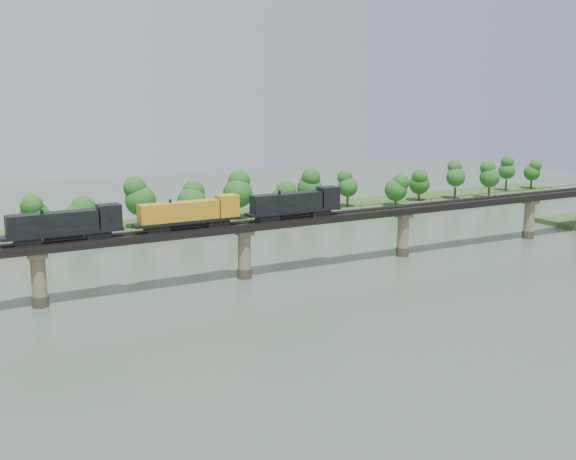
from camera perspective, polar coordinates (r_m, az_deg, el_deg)
ground at (r=122.05m, az=2.61°, el=-7.09°), size 400.00×400.00×0.00m
far_bank at (r=197.10m, az=-10.29°, el=0.20°), size 300.00×24.00×1.60m
bridge at (r=146.03m, az=-3.47°, el=-1.74°), size 236.00×30.00×11.50m
bridge_superstructure at (r=144.71m, az=-3.51°, el=0.70°), size 220.00×4.90×0.75m
far_treeline at (r=189.09m, az=-12.30°, el=2.11°), size 289.06×17.54×13.60m
freight_train at (r=137.25m, az=-10.93°, el=0.99°), size 85.73×3.34×5.90m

